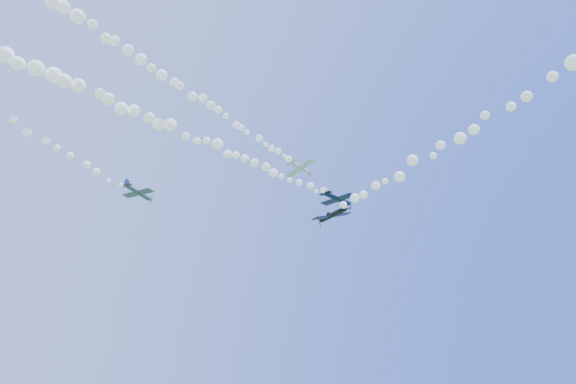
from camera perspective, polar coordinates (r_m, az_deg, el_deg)
plane_white at (r=98.27m, az=1.45°, el=2.91°), size 6.70×7.04×2.08m
smoke_trail_white at (r=79.38m, az=-14.74°, el=13.35°), size 63.45×19.33×2.87m
plane_navy at (r=97.05m, az=5.90°, el=-0.80°), size 8.03×8.40×2.46m
smoke_trail_navy at (r=79.16m, az=-13.52°, el=7.43°), size 68.34×7.88×3.12m
plane_grey at (r=83.61m, az=-17.34°, el=-0.05°), size 6.09×6.45×2.07m
plane_black at (r=73.37m, az=5.20°, el=-2.76°), size 6.59×6.85×2.87m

